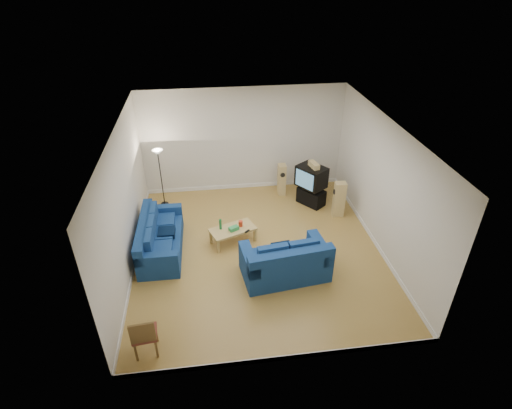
{
  "coord_description": "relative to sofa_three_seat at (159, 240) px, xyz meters",
  "views": [
    {
      "loc": [
        -1.1,
        -7.81,
        6.24
      ],
      "look_at": [
        0.0,
        0.4,
        1.1
      ],
      "focal_mm": 28.0,
      "sensor_mm": 36.0,
      "label": 1
    }
  ],
  "objects": [
    {
      "name": "remote",
      "position": [
        2.19,
        -0.06,
        0.1
      ],
      "size": [
        0.14,
        0.14,
        0.02
      ],
      "primitive_type": "cube",
      "rotation": [
        0.0,
        0.0,
        0.75
      ],
      "color": "black",
      "rests_on": "coffee_table"
    },
    {
      "name": "sofa_loveseat",
      "position": [
        2.92,
        -1.34,
        0.04
      ],
      "size": [
        2.03,
        1.3,
        0.96
      ],
      "rotation": [
        0.0,
        0.0,
        0.12
      ],
      "color": "navy",
      "rests_on": "ground"
    },
    {
      "name": "floor_lamp",
      "position": [
        -0.02,
        2.22,
        1.12
      ],
      "size": [
        0.3,
        0.3,
        1.75
      ],
      "color": "black",
      "rests_on": "ground"
    },
    {
      "name": "speaker_left",
      "position": [
        3.53,
        2.38,
        0.17
      ],
      "size": [
        0.24,
        0.31,
        0.98
      ],
      "rotation": [
        0.0,
        0.0,
        -0.04
      ],
      "color": "#D3B771",
      "rests_on": "ground"
    },
    {
      "name": "television",
      "position": [
        4.26,
        1.73,
        0.56
      ],
      "size": [
        0.94,
        0.99,
        0.62
      ],
      "rotation": [
        0.0,
        0.0,
        -0.96
      ],
      "color": "black",
      "rests_on": "av_receiver"
    },
    {
      "name": "speaker_right",
      "position": [
        4.88,
        0.97,
        0.2
      ],
      "size": [
        0.34,
        0.26,
        1.04
      ],
      "rotation": [
        0.0,
        0.0,
        -1.65
      ],
      "color": "#D3B771",
      "rests_on": "ground"
    },
    {
      "name": "av_receiver",
      "position": [
        4.26,
        1.72,
        0.2
      ],
      "size": [
        0.5,
        0.48,
        0.09
      ],
      "primitive_type": "cube",
      "rotation": [
        0.0,
        0.0,
        -0.56
      ],
      "color": "black",
      "rests_on": "tv_stand"
    },
    {
      "name": "bottle",
      "position": [
        1.54,
        0.14,
        0.23
      ],
      "size": [
        0.09,
        0.09,
        0.28
      ],
      "primitive_type": "cylinder",
      "rotation": [
        0.0,
        0.0,
        0.7
      ],
      "color": "#197233",
      "rests_on": "coffee_table"
    },
    {
      "name": "coffee_table",
      "position": [
        1.84,
        0.11,
        0.04
      ],
      "size": [
        1.26,
        0.93,
        0.41
      ],
      "rotation": [
        0.0,
        0.0,
        0.36
      ],
      "color": "tan",
      "rests_on": "ground"
    },
    {
      "name": "red_canister",
      "position": [
        2.05,
        0.2,
        0.16
      ],
      "size": [
        0.15,
        0.15,
        0.15
      ],
      "primitive_type": "cylinder",
      "rotation": [
        0.0,
        0.0,
        0.49
      ],
      "color": "red",
      "rests_on": "coffee_table"
    },
    {
      "name": "tv_stand",
      "position": [
        4.29,
        1.69,
        -0.08
      ],
      "size": [
        0.83,
        0.89,
        0.48
      ],
      "primitive_type": "cube",
      "rotation": [
        0.0,
        0.0,
        -0.91
      ],
      "color": "black",
      "rests_on": "ground"
    },
    {
      "name": "centre_speaker",
      "position": [
        4.3,
        1.7,
        0.94
      ],
      "size": [
        0.26,
        0.45,
        0.15
      ],
      "primitive_type": "cube",
      "rotation": [
        0.0,
        0.0,
        -1.35
      ],
      "color": "#D3B771",
      "rests_on": "television"
    },
    {
      "name": "room",
      "position": [
        2.43,
        -0.32,
        1.22
      ],
      "size": [
        6.01,
        6.51,
        3.21
      ],
      "color": "olive",
      "rests_on": "ground"
    },
    {
      "name": "tissue_box",
      "position": [
        1.86,
        0.04,
        0.14
      ],
      "size": [
        0.28,
        0.23,
        0.1
      ],
      "primitive_type": "cube",
      "rotation": [
        0.0,
        0.0,
        0.46
      ],
      "color": "green",
      "rests_on": "coffee_table"
    },
    {
      "name": "sofa_three_seat",
      "position": [
        0.0,
        0.0,
        0.0
      ],
      "size": [
        0.99,
        2.25,
        0.87
      ],
      "rotation": [
        0.0,
        0.0,
        -1.58
      ],
      "color": "navy",
      "rests_on": "ground"
    },
    {
      "name": "dining_chair",
      "position": [
        -0.01,
        -3.09,
        0.19
      ],
      "size": [
        0.48,
        0.48,
        0.92
      ],
      "rotation": [
        0.0,
        0.0,
        0.09
      ],
      "color": "brown",
      "rests_on": "ground"
    }
  ]
}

